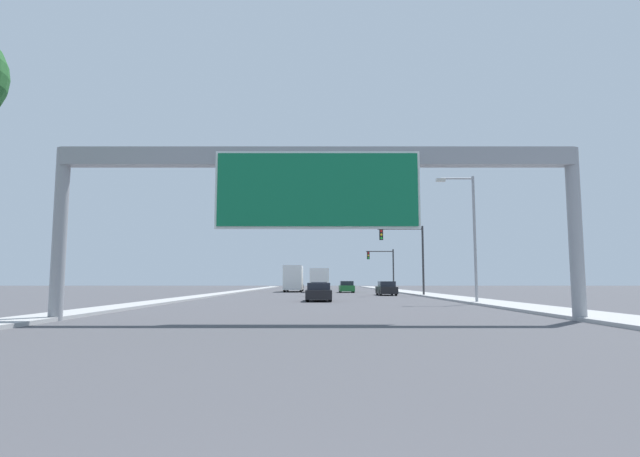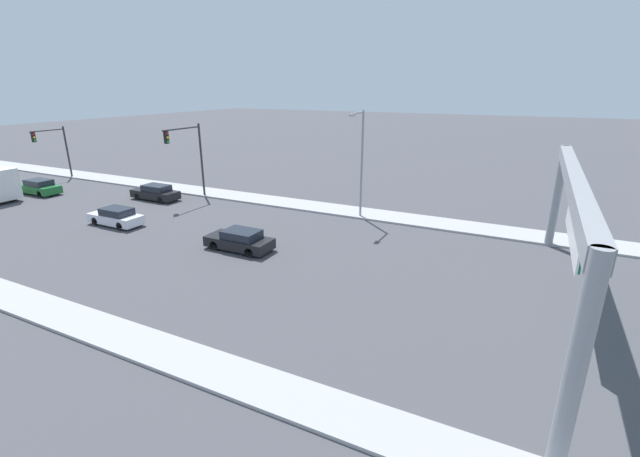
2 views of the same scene
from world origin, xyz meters
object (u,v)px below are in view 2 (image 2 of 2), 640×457
Objects in this scene: car_far_center at (116,217)px; traffic_light_mid_block at (55,145)px; car_mid_center at (39,187)px; car_near_right at (240,240)px; traffic_light_near_intersection at (190,150)px; street_lamp_right at (361,156)px; sign_gantry at (573,205)px; car_far_left at (156,193)px.

traffic_light_mid_block is (9.02, 20.20, 3.27)m from car_far_center.
car_mid_center is 1.07× the size of car_near_right.
street_lamp_right is (1.14, -16.25, 0.38)m from traffic_light_near_intersection.
car_far_center is (0.00, 29.90, -4.63)m from sign_gantry.
sign_gantry is 4.27× the size of car_mid_center.
street_lamp_right is at bearing -85.99° from traffic_light_near_intersection.
traffic_light_mid_block is at bearing 91.61° from street_lamp_right.
car_far_left is 0.81× the size of traffic_light_mid_block.
car_far_center is at bearing 122.01° from street_lamp_right.
traffic_light_near_intersection is at bearing -58.02° from car_far_left.
traffic_light_mid_block is (2.02, 16.96, 3.25)m from car_far_left.
sign_gantry is 2.95× the size of traffic_light_near_intersection.
car_near_right is (0.00, 18.22, -4.64)m from sign_gantry.
street_lamp_right is at bearing -78.25° from car_mid_center.
car_far_center is 0.93× the size of car_far_left.
car_far_center is at bearing 90.00° from sign_gantry.
sign_gantry reaches higher than car_mid_center.
sign_gantry reaches higher than traffic_light_mid_block.
car_near_right is 11.78m from street_lamp_right.
car_far_center is at bearing -102.83° from car_mid_center.
car_far_left is 5.33m from traffic_light_near_intersection.
sign_gantry is 31.39m from traffic_light_near_intersection.
car_mid_center is 0.69× the size of traffic_light_near_intersection.
car_mid_center is (3.50, 15.37, 0.03)m from car_far_center.
traffic_light_mid_block is at bearing 74.21° from car_near_right.
traffic_light_near_intersection is (8.90, 0.20, 3.98)m from car_far_center.
traffic_light_near_intersection is (8.90, 11.88, 3.99)m from car_near_right.
car_far_left is 12.63m from car_mid_center.
car_far_left is 0.69× the size of traffic_light_near_intersection.
car_far_center is 22.36m from traffic_light_mid_block.
car_far_left is (7.00, 3.23, 0.03)m from car_far_center.
traffic_light_mid_block is at bearing 83.22° from car_far_left.
car_far_left reaches higher than car_far_center.
car_mid_center is at bearing 106.09° from car_far_left.
sign_gantry is 34.18m from car_far_left.
sign_gantry is 50.92m from traffic_light_mid_block.
car_far_left is 0.99× the size of car_mid_center.
traffic_light_mid_block is (5.52, 4.82, 3.24)m from car_mid_center.
car_near_right is at bearing 156.45° from street_lamp_right.
car_far_center is 0.52× the size of street_lamp_right.
traffic_light_mid_block is at bearing 41.17° from car_mid_center.
car_near_right is 33.29m from traffic_light_mid_block.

